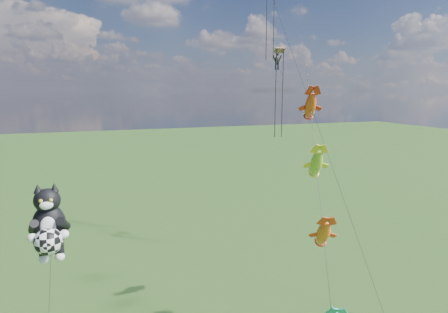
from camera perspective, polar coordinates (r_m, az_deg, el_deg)
name	(u,v)px	position (r m, az deg, el deg)	size (l,w,h in m)	color
cat_kite_rig	(49,226)	(25.67, -25.14, -9.54)	(2.31, 4.10, 11.35)	brown
fish_windsock_rig	(320,198)	(23.29, 14.39, -6.11)	(6.42, 14.71, 18.87)	brown
parafoil_rig	(279,57)	(38.66, 8.35, 14.84)	(2.69, 17.43, 28.28)	brown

